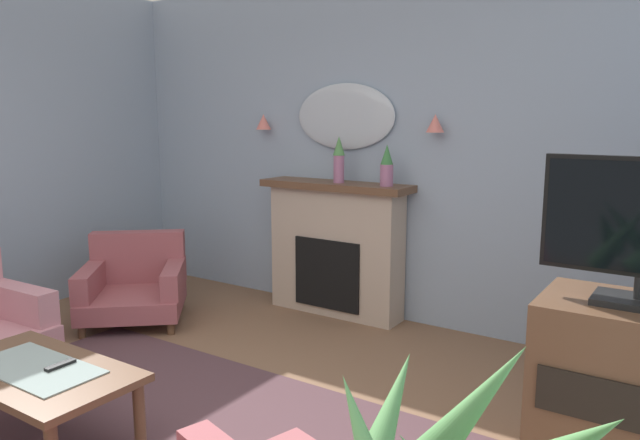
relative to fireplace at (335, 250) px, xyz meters
name	(u,v)px	position (x,y,z in m)	size (l,w,h in m)	color
wall_back	(382,149)	(0.33, 0.22, 0.87)	(6.39, 0.10, 2.89)	#8C9EB2
fireplace	(335,250)	(0.00, 0.00, 0.00)	(1.36, 0.36, 1.16)	tan
mantel_vase_right	(339,158)	(0.05, -0.03, 0.79)	(0.10, 0.10, 0.39)	#9E6084
mantel_vase_centre	(387,166)	(0.50, -0.03, 0.75)	(0.11, 0.11, 0.33)	#9E6084
wall_mirror	(345,117)	(0.00, 0.14, 1.14)	(0.96, 0.06, 0.56)	#B2BCC6
wall_sconce_left	(264,122)	(-0.85, 0.09, 1.09)	(0.14, 0.14, 0.14)	#D17066
wall_sconce_right	(435,123)	(0.85, 0.09, 1.09)	(0.14, 0.14, 0.14)	#D17066
coffee_table	(37,379)	(-0.11, -2.70, -0.19)	(1.10, 0.60, 0.45)	brown
tv_remote	(60,366)	(-0.01, -2.63, -0.12)	(0.04, 0.16, 0.02)	black
armchair_by_coffee_table	(135,284)	(-1.35, -1.07, -0.27)	(1.14, 1.14, 0.71)	#934C51
tv_cabinet	(629,399)	(2.47, -1.42, -0.12)	(0.80, 0.57, 0.90)	brown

